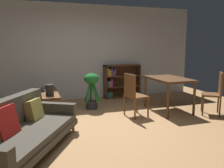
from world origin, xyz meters
name	(u,v)px	position (x,y,z in m)	size (l,w,h in m)	color
ground_plane	(114,128)	(0.00, 0.00, 0.00)	(8.16, 8.16, 0.00)	#A87A4C
back_wall_panel	(84,53)	(0.00, 2.70, 1.35)	(6.80, 0.10, 2.70)	silver
fabric_couch	(19,129)	(-1.64, -0.52, 0.35)	(1.74, 2.20, 0.77)	brown
media_console	(50,103)	(-1.09, 1.32, 0.25)	(0.36, 1.37, 0.52)	brown
open_laptop	(45,90)	(-1.17, 1.49, 0.54)	(0.42, 0.34, 0.08)	silver
desk_speaker	(50,90)	(-1.10, 0.92, 0.63)	(0.17, 0.17, 0.23)	#2D2823
potted_floor_plant	(91,87)	(-0.08, 1.49, 0.54)	(0.40, 0.39, 0.88)	#333338
dining_table	(169,82)	(1.62, 0.74, 0.70)	(0.76, 1.18, 0.80)	#56351E
dining_chair_near	(215,91)	(2.45, 0.14, 0.53)	(0.54, 0.54, 0.96)	brown
dining_chair_far	(133,93)	(0.64, 0.56, 0.53)	(0.46, 0.52, 0.95)	brown
bookshelf	(119,81)	(1.03, 2.53, 0.50)	(1.10, 0.29, 0.98)	#56351E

